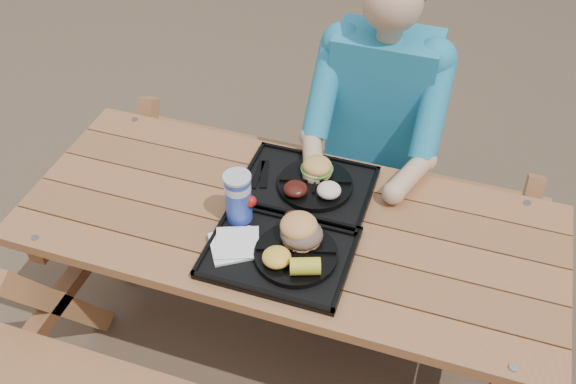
% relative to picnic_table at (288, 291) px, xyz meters
% --- Properties ---
extents(ground, '(60.00, 60.00, 0.00)m').
position_rel_picnic_table_xyz_m(ground, '(0.00, 0.00, -0.38)').
color(ground, '#999999').
rests_on(ground, ground).
extents(picnic_table, '(1.80, 1.49, 0.75)m').
position_rel_picnic_table_xyz_m(picnic_table, '(0.00, 0.00, 0.00)').
color(picnic_table, '#999999').
rests_on(picnic_table, ground).
extents(tray_near, '(0.45, 0.35, 0.02)m').
position_rel_picnic_table_xyz_m(tray_near, '(0.02, -0.15, 0.39)').
color(tray_near, black).
rests_on(tray_near, picnic_table).
extents(tray_far, '(0.45, 0.35, 0.02)m').
position_rel_picnic_table_xyz_m(tray_far, '(0.01, 0.16, 0.39)').
color(tray_far, black).
rests_on(tray_far, picnic_table).
extents(plate_near, '(0.26, 0.26, 0.02)m').
position_rel_picnic_table_xyz_m(plate_near, '(0.08, -0.16, 0.41)').
color(plate_near, black).
rests_on(plate_near, tray_near).
extents(plate_far, '(0.26, 0.26, 0.02)m').
position_rel_picnic_table_xyz_m(plate_far, '(0.04, 0.17, 0.41)').
color(plate_far, black).
rests_on(plate_far, tray_far).
extents(napkin_stack, '(0.19, 0.19, 0.02)m').
position_rel_picnic_table_xyz_m(napkin_stack, '(-0.12, -0.18, 0.40)').
color(napkin_stack, white).
rests_on(napkin_stack, tray_near).
extents(soda_cup, '(0.08, 0.08, 0.17)m').
position_rel_picnic_table_xyz_m(soda_cup, '(-0.15, -0.05, 0.48)').
color(soda_cup, '#1838B9').
rests_on(soda_cup, tray_near).
extents(condiment_bbq, '(0.05, 0.05, 0.03)m').
position_rel_picnic_table_xyz_m(condiment_bbq, '(0.02, -0.02, 0.41)').
color(condiment_bbq, '#340F05').
rests_on(condiment_bbq, tray_near).
extents(condiment_mustard, '(0.05, 0.05, 0.03)m').
position_rel_picnic_table_xyz_m(condiment_mustard, '(0.09, -0.04, 0.41)').
color(condiment_mustard, gold).
rests_on(condiment_mustard, tray_near).
extents(sandwich, '(0.13, 0.13, 0.13)m').
position_rel_picnic_table_xyz_m(sandwich, '(0.08, -0.10, 0.48)').
color(sandwich, '#F29E55').
rests_on(sandwich, plate_near).
extents(mac_cheese, '(0.09, 0.09, 0.04)m').
position_rel_picnic_table_xyz_m(mac_cheese, '(0.04, -0.21, 0.44)').
color(mac_cheese, yellow).
rests_on(mac_cheese, plate_near).
extents(corn_cob, '(0.12, 0.12, 0.05)m').
position_rel_picnic_table_xyz_m(corn_cob, '(0.13, -0.23, 0.44)').
color(corn_cob, yellow).
rests_on(corn_cob, plate_near).
extents(cutlery_far, '(0.07, 0.15, 0.01)m').
position_rel_picnic_table_xyz_m(cutlery_far, '(-0.15, 0.17, 0.40)').
color(cutlery_far, black).
rests_on(cutlery_far, tray_far).
extents(burger, '(0.11, 0.11, 0.09)m').
position_rel_picnic_table_xyz_m(burger, '(0.03, 0.21, 0.46)').
color(burger, '#E5A651').
rests_on(burger, plate_far).
extents(baked_beans, '(0.08, 0.08, 0.04)m').
position_rel_picnic_table_xyz_m(baked_beans, '(-0.01, 0.09, 0.43)').
color(baked_beans, '#44130D').
rests_on(baked_beans, plate_far).
extents(potato_salad, '(0.08, 0.08, 0.05)m').
position_rel_picnic_table_xyz_m(potato_salad, '(0.10, 0.12, 0.44)').
color(potato_salad, white).
rests_on(potato_salad, plate_far).
extents(diner, '(0.48, 0.84, 1.28)m').
position_rel_picnic_table_xyz_m(diner, '(0.17, 0.61, 0.27)').
color(diner, teal).
rests_on(diner, ground).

